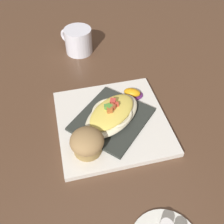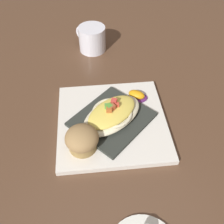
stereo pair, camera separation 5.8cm
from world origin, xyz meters
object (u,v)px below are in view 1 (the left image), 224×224
Objects in this scene: square_plate at (112,122)px; muffin at (87,142)px; gratin_dish at (112,113)px; coffee_mug at (78,42)px; orange_garnish at (133,93)px.

muffin is at bearing -132.90° from square_plate.
coffee_mug is (-0.04, 0.34, -0.00)m from gratin_dish.
muffin is 0.42m from coffee_mug.
gratin_dish reaches higher than orange_garnish.
gratin_dish is 3.20× the size of orange_garnish.
gratin_dish is (-0.00, 0.00, 0.03)m from square_plate.
coffee_mug is (-0.04, 0.34, 0.03)m from square_plate.
orange_garnish is (0.15, 0.15, -0.02)m from muffin.
square_plate is at bearing -60.27° from gratin_dish.
square_plate is at bearing 47.10° from muffin.
muffin is 0.21m from orange_garnish.
gratin_dish is 0.11m from orange_garnish.
muffin is at bearing -93.78° from coffee_mug.
muffin is (-0.07, -0.08, 0.00)m from gratin_dish.
muffin is 0.75× the size of coffee_mug.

